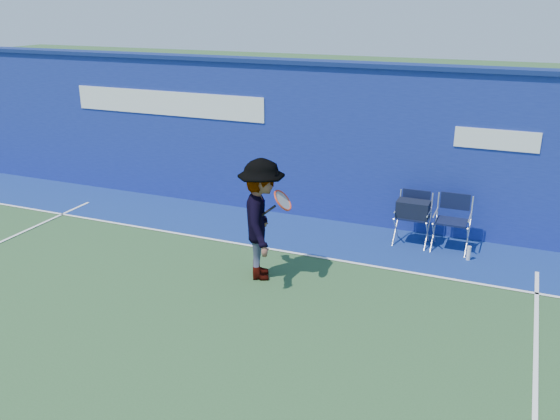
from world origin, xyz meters
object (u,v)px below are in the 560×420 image
at_px(water_bottle, 469,253).
at_px(tennis_player, 262,220).
at_px(directors_chair_right, 451,233).
at_px(directors_chair_left, 412,223).

relative_size(water_bottle, tennis_player, 0.13).
distance_m(directors_chair_right, tennis_player, 3.50).
bearing_deg(directors_chair_left, directors_chair_right, -0.24).
bearing_deg(water_bottle, directors_chair_right, 135.85).
relative_size(directors_chair_left, water_bottle, 3.77).
xyz_separation_m(directors_chair_left, water_bottle, (1.04, -0.35, -0.27)).
xyz_separation_m(directors_chair_left, directors_chair_right, (0.68, -0.00, -0.09)).
bearing_deg(tennis_player, directors_chair_left, 49.27).
relative_size(directors_chair_right, tennis_player, 0.51).
relative_size(directors_chair_right, water_bottle, 3.87).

